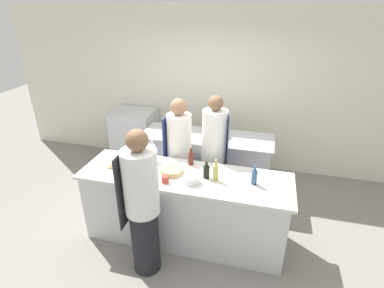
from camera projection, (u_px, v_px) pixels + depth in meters
ground_plane at (185, 235)px, 3.99m from camera, size 16.00×16.00×0.00m
wall_back at (218, 91)px, 5.25m from camera, size 8.00×0.06×2.80m
prep_counter at (185, 206)px, 3.79m from camera, size 2.56×0.76×0.93m
pass_counter at (206, 162)px, 4.84m from camera, size 2.05×0.69×0.93m
oven_range at (135, 137)px, 5.65m from camera, size 0.76×0.64×1.02m
chef_at_prep_near at (142, 206)px, 3.14m from camera, size 0.38×0.37×1.74m
chef_at_stove at (214, 156)px, 4.14m from camera, size 0.38×0.36×1.74m
chef_at_pass_far at (179, 156)px, 4.23m from camera, size 0.36×0.34×1.68m
bottle_olive_oil at (144, 173)px, 3.41m from camera, size 0.07×0.07×0.28m
bottle_vinegar at (191, 158)px, 3.78m from camera, size 0.07×0.07×0.23m
bottle_wine at (216, 172)px, 3.45m from camera, size 0.06×0.06×0.26m
bottle_cooking_oil at (206, 172)px, 3.50m from camera, size 0.07×0.07×0.21m
bottle_sauce at (152, 152)px, 3.87m from camera, size 0.07×0.07×0.31m
bottle_water at (254, 177)px, 3.37m from camera, size 0.07×0.07×0.23m
bowl_mixing_large at (191, 179)px, 3.42m from camera, size 0.18×0.18×0.09m
bowl_prep_small at (172, 170)px, 3.62m from camera, size 0.28×0.28×0.06m
cup at (165, 179)px, 3.42m from camera, size 0.08×0.08×0.08m
cutting_board at (127, 165)px, 3.80m from camera, size 0.40×0.27×0.01m
stockpot at (218, 130)px, 4.62m from camera, size 0.24×0.24×0.17m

